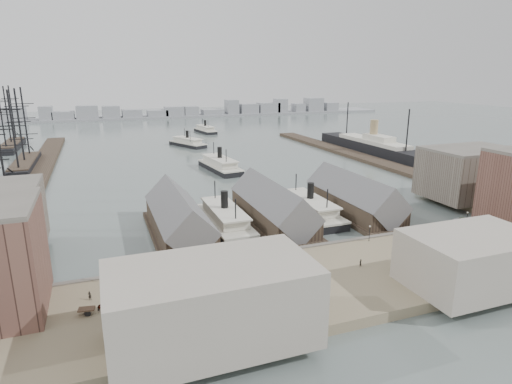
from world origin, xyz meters
name	(u,v)px	position (x,y,z in m)	size (l,w,h in m)	color
ground	(299,247)	(0.00, 0.00, 0.00)	(900.00, 900.00, 0.00)	#4F5C5A
quay	(343,278)	(0.00, -20.00, 1.00)	(180.00, 30.00, 2.00)	#786B50
seawall	(309,250)	(0.00, -5.20, 1.15)	(180.00, 1.20, 2.30)	#59544C
west_wharf	(36,177)	(-68.00, 100.00, 0.80)	(10.00, 220.00, 1.60)	#2D231C
east_wharf	(361,157)	(78.00, 90.00, 0.80)	(10.00, 180.00, 1.60)	#2D231C
ferry_shed_west	(179,219)	(-26.00, 16.88, 4.64)	(14.00, 42.00, 12.60)	#2D231C
ferry_shed_center	(273,209)	(0.00, 16.88, 4.64)	(14.00, 42.00, 12.60)	#2D231C
ferry_shed_east	(354,199)	(26.00, 16.88, 4.64)	(14.00, 42.00, 12.60)	#2D231C
warehouse_east_back	(470,174)	(68.00, 15.00, 9.50)	(28.00, 20.00, 15.00)	#60564C
street_bldg_center	(472,260)	(20.00, -32.00, 7.00)	(24.00, 16.00, 10.00)	gray
street_bldg_west	(212,303)	(-30.00, -32.00, 8.00)	(30.00, 16.00, 12.00)	gray
lamp_post_far_w	(102,269)	(-45.00, -7.00, 4.71)	(0.44, 0.44, 3.92)	black
lamp_post_near_w	(251,248)	(-15.00, -7.00, 4.71)	(0.44, 0.44, 3.92)	black
lamp_post_near_e	(370,230)	(15.00, -7.00, 4.71)	(0.44, 0.44, 3.92)	black
lamp_post_far_e	(467,216)	(45.00, -7.00, 4.71)	(0.44, 0.44, 3.92)	black
far_shore	(142,114)	(-2.07, 334.14, 3.91)	(500.00, 40.00, 15.72)	gray
ferry_docked_west	(225,218)	(-13.00, 19.45, 2.54)	(9.10, 30.34, 10.83)	black
ferry_docked_east	(310,208)	(13.00, 19.60, 2.53)	(9.05, 30.18, 10.78)	black
ferry_open_near	(220,165)	(5.14, 88.55, 2.56)	(12.76, 31.47, 10.93)	black
ferry_open_mid	(188,142)	(5.21, 157.63, 2.25)	(18.31, 27.87, 9.61)	black
ferry_open_far	(205,130)	(29.30, 212.28, 2.20)	(11.53, 27.15, 9.39)	black
sailing_ship_mid	(25,163)	(-74.57, 122.47, 2.49)	(8.45, 48.81, 34.73)	black
sailing_ship_far	(12,144)	(-88.80, 183.25, 2.47)	(8.32, 46.22, 34.20)	black
ocean_steamer	(373,146)	(92.00, 100.64, 3.78)	(12.02, 87.86, 17.57)	black
tram	(475,232)	(38.99, -15.36, 4.01)	(4.44, 11.34, 3.93)	black
horse_cart_left	(99,307)	(-45.87, -17.77, 2.86)	(4.87, 2.25, 1.74)	black
horse_cart_center	(290,285)	(-12.61, -21.72, 2.76)	(4.70, 3.30, 1.43)	black
horse_cart_right	(435,263)	(19.32, -23.80, 2.79)	(4.74, 3.44, 1.54)	black
pedestrian_0	(90,296)	(-47.35, -13.17, 2.83)	(0.60, 0.44, 1.66)	black
pedestrian_1	(105,315)	(-45.05, -20.82, 2.85)	(0.82, 0.64, 1.69)	black
pedestrian_2	(231,266)	(-20.47, -10.42, 2.85)	(1.10, 0.63, 1.70)	black
pedestrian_3	(320,296)	(-9.32, -27.47, 2.88)	(1.03, 0.43, 1.75)	black
pedestrian_4	(295,272)	(-9.44, -17.58, 2.84)	(0.82, 0.53, 1.68)	black
pedestrian_5	(360,263)	(4.98, -18.41, 2.85)	(0.62, 0.45, 1.70)	black
pedestrian_6	(412,237)	(25.14, -10.07, 2.85)	(0.83, 0.65, 1.71)	black
pedestrian_7	(434,255)	(22.27, -20.44, 2.83)	(1.07, 0.62, 1.66)	black
pedestrian_8	(456,236)	(35.51, -13.10, 2.83)	(0.97, 0.40, 1.66)	black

